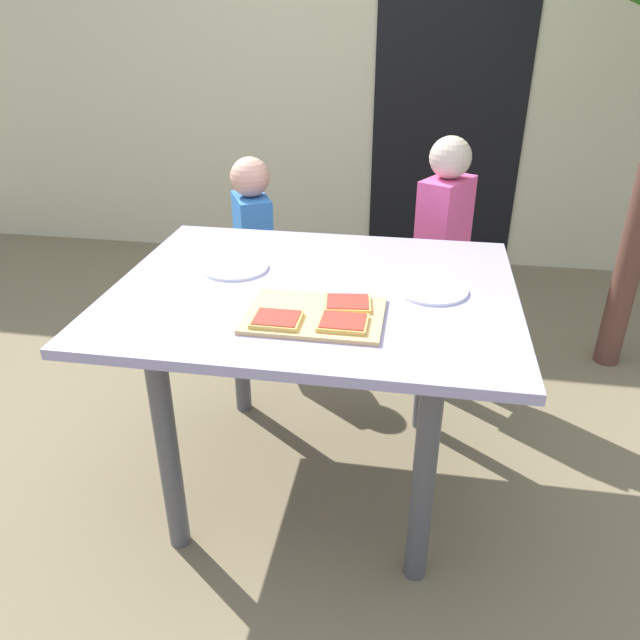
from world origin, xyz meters
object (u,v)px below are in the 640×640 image
Objects in this scene: dining_table at (314,318)px; cutting_board at (315,315)px; pizza_slice_near_right at (343,323)px; pizza_slice_far_right at (348,303)px; plate_white_left at (235,267)px; pizza_slice_near_left at (277,319)px; plate_white_right at (432,290)px; child_left at (254,246)px; child_right at (442,250)px.

cutting_board is at bearing -79.23° from dining_table.
pizza_slice_near_right is at bearing -33.66° from cutting_board.
pizza_slice_near_right is at bearing -88.60° from pizza_slice_far_right.
dining_table is at bearing -19.62° from plate_white_left.
pizza_slice_near_right is at bearing 3.61° from pizza_slice_near_left.
pizza_slice_near_left is 0.18m from pizza_slice_near_right.
dining_table is at bearing 78.69° from pizza_slice_near_left.
pizza_slice_near_left is at bearing -144.01° from plate_white_right.
plate_white_right is (0.32, 0.23, -0.00)m from cutting_board.
dining_table is 0.30m from pizza_slice_near_left.
child_right reaches higher than child_left.
dining_table is 5.65× the size of plate_white_right.
plate_white_left is at bearing -78.55° from child_left.
child_left is at bearing 101.45° from plate_white_left.
dining_table is 0.38m from plate_white_right.
plate_white_right is 1.00× the size of plate_white_left.
plate_white_left is (-0.41, 0.36, -0.02)m from pizza_slice_near_right.
pizza_slice_near_left is at bearing -101.31° from dining_table.
plate_white_right is at bearing 35.48° from pizza_slice_far_right.
child_left is at bearing 133.41° from plate_white_right.
dining_table is 0.32m from plate_white_left.
pizza_slice_near_right is at bearing -128.98° from plate_white_right.
pizza_slice_near_left is 0.43m from plate_white_left.
plate_white_right is at bearing -93.75° from child_right.
child_left is (-0.56, 1.01, -0.23)m from pizza_slice_far_right.
dining_table is 9.39× the size of pizza_slice_near_right.
cutting_board is 1.19m from child_left.
plate_white_left is 0.81m from child_left.
pizza_slice_near_right is (0.12, -0.26, 0.13)m from dining_table.
pizza_slice_near_left is at bearing -143.22° from cutting_board.
pizza_slice_near_right is at bearing -105.48° from child_right.
pizza_slice_near_right reaches higher than plate_white_left.
plate_white_right is (0.24, 0.17, -0.02)m from pizza_slice_far_right.
plate_white_left is at bearing -136.43° from child_right.
plate_white_left is 0.96m from child_right.
child_left is 0.87× the size of child_right.
plate_white_right is at bearing 51.02° from pizza_slice_near_right.
child_left reaches higher than pizza_slice_near_right.
cutting_board is 0.40× the size of child_left.
child_right is at bearing 65.83° from pizza_slice_near_left.
pizza_slice_near_right is (0.09, -0.06, 0.01)m from cutting_board.
pizza_slice_far_right is (0.12, -0.14, 0.13)m from dining_table.
plate_white_right is (0.36, 0.03, 0.11)m from dining_table.
plate_white_left is at bearing 121.53° from pizza_slice_near_left.
pizza_slice_far_right and pizza_slice_near_right have the same top height.
pizza_slice_near_right reaches higher than dining_table.
dining_table is at bearing -63.31° from child_left.
plate_white_left reaches higher than dining_table.
dining_table is 1.30× the size of child_left.
cutting_board is at bearing -111.03° from child_right.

